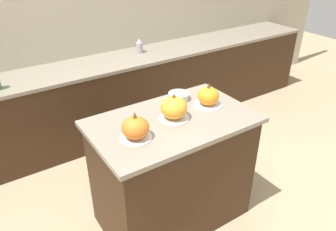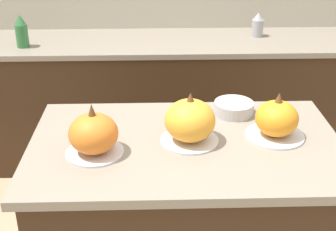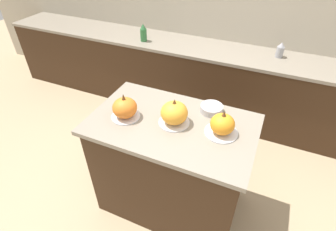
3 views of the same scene
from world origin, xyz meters
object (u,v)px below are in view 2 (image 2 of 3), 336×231
at_px(pumpkin_cake_left, 94,135).
at_px(bottle_tall, 21,32).
at_px(mixing_bowl, 234,108).
at_px(pumpkin_cake_right, 277,120).
at_px(bottle_short, 258,25).
at_px(pumpkin_cake_center, 190,122).

relative_size(pumpkin_cake_left, bottle_tall, 1.01).
height_order(pumpkin_cake_left, mixing_bowl, pumpkin_cake_left).
distance_m(pumpkin_cake_left, pumpkin_cake_right, 0.70).
relative_size(pumpkin_cake_left, bottle_short, 1.29).
bearing_deg(bottle_tall, pumpkin_cake_center, -54.59).
distance_m(pumpkin_cake_right, mixing_bowl, 0.25).
height_order(bottle_short, mixing_bowl, bottle_short).
relative_size(bottle_tall, mixing_bowl, 1.24).
xyz_separation_m(pumpkin_cake_center, mixing_bowl, (0.21, 0.24, -0.06)).
bearing_deg(bottle_tall, bottle_short, 7.01).
height_order(pumpkin_cake_right, bottle_tall, pumpkin_cake_right).
distance_m(bottle_tall, mixing_bowl, 1.64).
xyz_separation_m(pumpkin_cake_right, bottle_tall, (-1.31, 1.35, -0.02)).
height_order(pumpkin_cake_center, mixing_bowl, pumpkin_cake_center).
bearing_deg(pumpkin_cake_right, pumpkin_cake_left, -171.18).
distance_m(pumpkin_cake_center, pumpkin_cake_right, 0.34).
bearing_deg(pumpkin_cake_center, bottle_short, 69.57).
bearing_deg(pumpkin_cake_center, pumpkin_cake_right, 4.77).
distance_m(pumpkin_cake_left, pumpkin_cake_center, 0.36).
bearing_deg(pumpkin_cake_left, pumpkin_cake_right, 8.82).
relative_size(pumpkin_cake_center, mixing_bowl, 1.32).
distance_m(pumpkin_cake_center, bottle_tall, 1.69).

